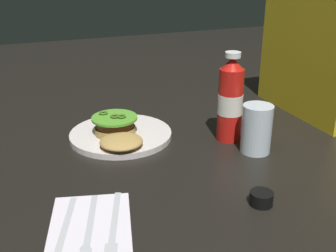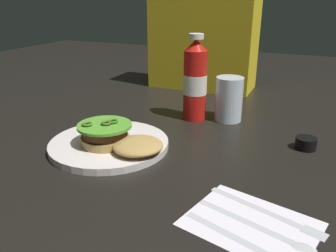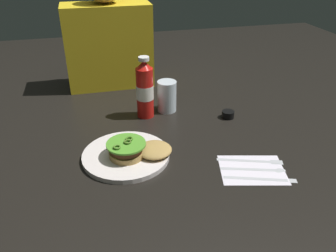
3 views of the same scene
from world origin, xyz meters
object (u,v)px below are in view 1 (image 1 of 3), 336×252
butter_knife (63,232)px  fork_utensil (114,226)px  condiment_cup (261,198)px  napkin (90,222)px  ketchup_bottle (230,100)px  water_glass (257,129)px  spoon_utensil (89,231)px  burger_sandwich (117,131)px  diner_person (322,41)px  dinner_plate (121,135)px

butter_knife → fork_utensil: 0.09m
condiment_cup → napkin: (-0.06, -0.33, -0.01)m
ketchup_bottle → water_glass: size_ratio=1.93×
condiment_cup → spoon_utensil: size_ratio=0.25×
burger_sandwich → diner_person: bearing=91.3°
napkin → spoon_utensil: bearing=-17.3°
water_glass → burger_sandwich: bearing=-118.9°
butter_knife → fork_utensil: same height
fork_utensil → diner_person: 0.84m
ketchup_bottle → burger_sandwich: bearing=-105.8°
napkin → condiment_cup: bearing=79.7°
butter_knife → fork_utensil: bearing=80.3°
spoon_utensil → dinner_plate: bearing=156.7°
butter_knife → spoon_utensil: same height
diner_person → butter_knife: bearing=-67.0°
ketchup_bottle → condiment_cup: bearing=-16.9°
butter_knife → burger_sandwich: bearing=150.5°
water_glass → napkin: size_ratio=0.64×
water_glass → diner_person: size_ratio=0.23×
butter_knife → napkin: bearing=105.4°
napkin → ketchup_bottle: bearing=119.9°
water_glass → diner_person: diner_person is taller
burger_sandwich → water_glass: 0.35m
butter_knife → spoon_utensil: size_ratio=1.06×
spoon_utensil → fork_utensil: bearing=89.1°
burger_sandwich → napkin: bearing=-23.3°
spoon_utensil → fork_utensil: 0.05m
ketchup_bottle → water_glass: bearing=16.0°
burger_sandwich → ketchup_bottle: bearing=74.2°
condiment_cup → fork_utensil: size_ratio=0.24×
burger_sandwich → butter_knife: (0.33, -0.19, -0.03)m
ketchup_bottle → diner_person: diner_person is taller
burger_sandwich → spoon_utensil: burger_sandwich is taller
dinner_plate → diner_person: bearing=88.3°
napkin → fork_utensil: 0.05m
napkin → water_glass: bearing=108.7°
water_glass → dinner_plate: bearing=-125.0°
dinner_plate → fork_utensil: bearing=-17.3°
ketchup_bottle → diner_person: bearing=105.0°
ketchup_bottle → condiment_cup: 0.33m
condiment_cup → ketchup_bottle: bearing=163.1°
dinner_plate → napkin: size_ratio=1.44×
butter_knife → fork_utensil: (0.01, 0.09, 0.00)m
burger_sandwich → spoon_utensil: (0.35, -0.15, -0.03)m
water_glass → fork_utensil: size_ratio=0.62×
condiment_cup → diner_person: (-0.39, 0.44, 0.20)m
spoon_utensil → fork_utensil: (0.00, 0.05, -0.00)m
condiment_cup → spoon_utensil: bearing=-95.2°
condiment_cup → spoon_utensil: 0.34m
napkin → diner_person: 0.86m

